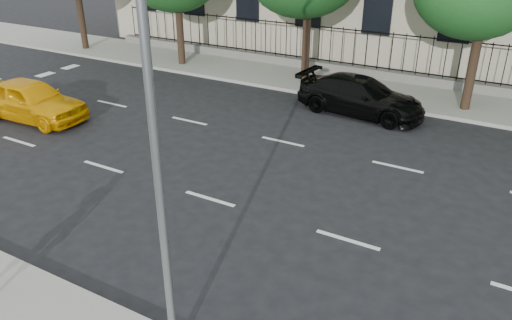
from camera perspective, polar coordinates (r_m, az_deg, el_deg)
The scene contains 7 objects.
ground at distance 12.26m, azimuth -11.94°, elevation -9.52°, with size 120.00×120.00×0.00m, color black.
far_sidewalk at distance 23.43m, azimuth 10.86°, elevation 8.27°, with size 60.00×4.00×0.15m, color gray.
lane_markings at distance 15.55m, azimuth -0.62°, elevation -0.79°, with size 49.60×4.62×0.01m, color silver, non-canonical shape.
iron_fence at distance 24.83m, azimuth 12.31°, elevation 10.52°, with size 30.00×0.50×2.20m.
street_light at distance 7.32m, azimuth -9.52°, elevation 10.98°, with size 0.25×3.32×8.05m.
yellow_taxi at distance 20.88m, azimuth -24.33°, elevation 6.27°, with size 1.84×4.57×1.56m, color #F0A505.
black_sedan at distance 20.07m, azimuth 11.86°, elevation 7.17°, with size 2.05×5.03×1.46m, color black.
Camera 1 is at (6.96, -7.27, 6.99)m, focal length 35.00 mm.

